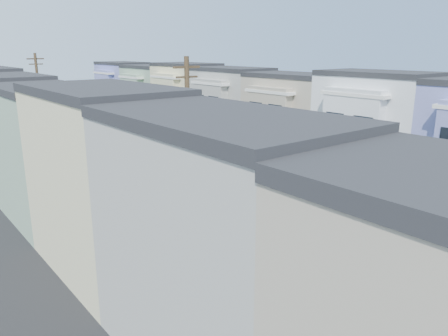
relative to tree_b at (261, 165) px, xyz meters
The scene contains 25 objects.
ground 9.16m from the tree_b, 30.19° to the left, with size 160.00×160.00×0.00m, color black.
road_slab 20.47m from the tree_b, 71.34° to the left, with size 12.00×70.00×0.02m, color black.
curb_left 19.45m from the tree_b, 89.23° to the left, with size 0.30×70.00×0.15m, color gray.
curb_right 23.04m from the tree_b, 56.51° to the left, with size 0.30×70.00×0.15m, color gray.
sidewalk_left 19.48m from the tree_b, 93.21° to the left, with size 2.60×70.00×0.15m, color gray.
sidewalk_right 23.77m from the tree_b, 53.82° to the left, with size 2.60×70.00×0.15m, color gray.
centerline 20.47m from the tree_b, 71.34° to the left, with size 0.12×70.00×0.01m, color gold.
townhouse_row_left 20.07m from the tree_b, 104.56° to the left, with size 5.00×70.00×8.50m, color #B0A48E.
townhouse_row_right 26.15m from the tree_b, 46.93° to the left, with size 5.00×70.00×8.50m, color #B0A48E.
tree_b is the anchor object (origin of this frame).
tree_c 8.94m from the tree_b, 90.00° to the left, with size 4.70×4.70×7.54m.
tree_d 21.47m from the tree_b, 90.00° to the left, with size 4.70×4.70×7.95m.
tree_e 36.12m from the tree_b, 90.00° to the left, with size 4.70×4.70×6.83m.
tree_far_r 35.93m from the tree_b, 68.43° to the left, with size 3.10×3.10×5.65m.
utility_pole_near 5.68m from the tree_b, 89.98° to the left, with size 1.60×0.26×10.00m.
utility_pole_far 31.67m from the tree_b, 90.00° to the left, with size 1.60×0.26×10.00m.
fedex_truck 11.62m from the tree_b, 40.26° to the left, with size 2.44×6.34×3.04m.
lead_sedan 20.27m from the tree_b, 66.27° to the left, with size 2.53×5.50×1.53m, color black.
parked_left_b 5.99m from the tree_b, 66.33° to the right, with size 1.62×4.24×1.38m, color black.
parked_left_c 6.50m from the tree_b, 70.65° to the left, with size 1.31×3.71×1.24m, color #B4B4B4.
parked_left_d 15.33m from the tree_b, 84.46° to the left, with size 1.55×4.05×1.31m, color #370705.
parked_right_a 12.70m from the tree_b, 17.08° to the right, with size 1.57×4.10×1.33m, color #4E4F51.
parked_right_b 12.21m from the tree_b, ahead, with size 2.31×5.01×1.39m, color silver.
parked_right_c 24.11m from the tree_b, 61.67° to the left, with size 1.59×4.15×1.35m, color black.
parked_right_d 34.68m from the tree_b, 70.96° to the left, with size 1.62×4.58×1.53m, color black.
Camera 1 is at (-19.19, -17.15, 10.48)m, focal length 35.00 mm.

